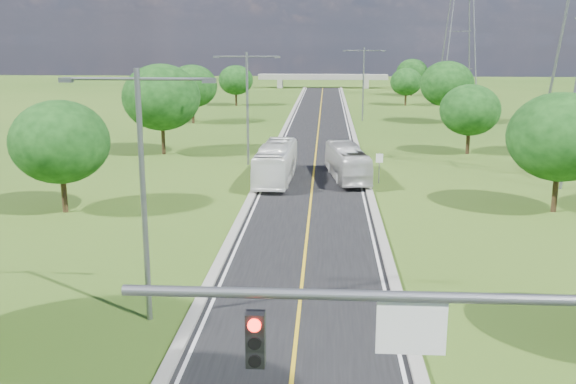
% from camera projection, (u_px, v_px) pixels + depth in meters
% --- Properties ---
extents(ground, '(260.00, 260.00, 0.00)m').
position_uv_depth(ground, '(317.00, 140.00, 72.21)').
color(ground, '#2D5217').
rests_on(ground, ground).
extents(road, '(8.00, 150.00, 0.06)m').
position_uv_depth(road, '(318.00, 132.00, 78.03)').
color(road, black).
rests_on(road, ground).
extents(curb_left, '(0.50, 150.00, 0.22)m').
position_uv_depth(curb_left, '(283.00, 131.00, 78.26)').
color(curb_left, gray).
rests_on(curb_left, ground).
extents(curb_right, '(0.50, 150.00, 0.22)m').
position_uv_depth(curb_right, '(353.00, 132.00, 77.76)').
color(curb_right, gray).
rests_on(curb_right, ground).
extents(speed_limit_sign, '(0.55, 0.09, 2.40)m').
position_uv_depth(speed_limit_sign, '(379.00, 163.00, 50.15)').
color(speed_limit_sign, slate).
rests_on(speed_limit_sign, ground).
extents(overpass, '(30.00, 3.00, 3.20)m').
position_uv_depth(overpass, '(323.00, 78.00, 149.33)').
color(overpass, gray).
rests_on(overpass, ground).
extents(streetlight_near_left, '(5.90, 0.25, 10.00)m').
position_uv_depth(streetlight_near_left, '(142.00, 175.00, 24.57)').
color(streetlight_near_left, slate).
rests_on(streetlight_near_left, ground).
extents(streetlight_mid_left, '(5.90, 0.25, 10.00)m').
position_uv_depth(streetlight_mid_left, '(247.00, 99.00, 56.62)').
color(streetlight_mid_left, slate).
rests_on(streetlight_mid_left, ground).
extents(streetlight_far_right, '(5.90, 0.25, 10.00)m').
position_uv_depth(streetlight_far_right, '(363.00, 78.00, 87.96)').
color(streetlight_far_right, slate).
rests_on(streetlight_far_right, ground).
extents(power_tower_far, '(9.00, 6.40, 28.00)m').
position_uv_depth(power_tower_far, '(460.00, 23.00, 120.85)').
color(power_tower_far, slate).
rests_on(power_tower_far, ground).
extents(tree_lb, '(6.30, 6.30, 7.33)m').
position_uv_depth(tree_lb, '(60.00, 142.00, 41.00)').
color(tree_lb, black).
rests_on(tree_lb, ground).
extents(tree_lc, '(7.56, 7.56, 8.79)m').
position_uv_depth(tree_lc, '(161.00, 97.00, 62.09)').
color(tree_lc, black).
rests_on(tree_lc, ground).
extents(tree_ld, '(6.72, 6.72, 7.82)m').
position_uv_depth(tree_ld, '(192.00, 86.00, 85.65)').
color(tree_ld, black).
rests_on(tree_ld, ground).
extents(tree_le, '(5.88, 5.88, 6.84)m').
position_uv_depth(tree_le, '(236.00, 80.00, 108.96)').
color(tree_le, black).
rests_on(tree_le, ground).
extents(tree_rb, '(6.72, 6.72, 7.82)m').
position_uv_depth(tree_rb, '(561.00, 137.00, 40.99)').
color(tree_rb, black).
rests_on(tree_rb, ground).
extents(tree_rc, '(5.88, 5.88, 6.84)m').
position_uv_depth(tree_rc, '(470.00, 110.00, 62.55)').
color(tree_rc, black).
rests_on(tree_rc, ground).
extents(tree_rd, '(7.14, 7.14, 8.30)m').
position_uv_depth(tree_rd, '(447.00, 84.00, 85.53)').
color(tree_rd, black).
rests_on(tree_rd, ground).
extents(tree_re, '(5.46, 5.46, 6.35)m').
position_uv_depth(tree_re, '(406.00, 82.00, 109.27)').
color(tree_re, black).
rests_on(tree_re, ground).
extents(tree_rf, '(6.30, 6.30, 7.33)m').
position_uv_depth(tree_rf, '(412.00, 72.00, 128.34)').
color(tree_rf, black).
rests_on(tree_rf, ground).
extents(bus_outbound, '(3.57, 9.83, 2.68)m').
position_uv_depth(bus_outbound, '(347.00, 163.00, 51.48)').
color(bus_outbound, silver).
rests_on(bus_outbound, road).
extents(bus_inbound, '(2.87, 10.66, 2.95)m').
position_uv_depth(bus_inbound, '(276.00, 162.00, 50.83)').
color(bus_inbound, white).
rests_on(bus_inbound, road).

